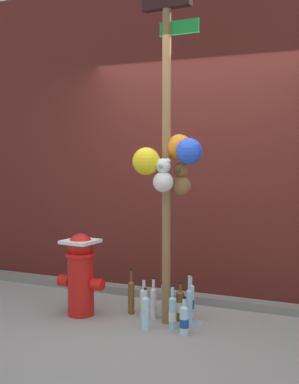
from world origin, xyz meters
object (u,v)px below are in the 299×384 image
bottle_1 (164,297)px  bottle_5 (154,302)px  bottle_8 (144,302)px  bottle_9 (189,304)px  bottle_3 (166,302)px  fire_hydrant (81,273)px  bottle_2 (184,319)px  memorial_post (169,132)px  bottle_0 (172,312)px  bottle_6 (180,305)px  bottle_10 (131,296)px  bottle_4 (191,300)px  bottle_7 (145,312)px

bottle_1 → bottle_5: bottle_5 is taller
bottle_8 → bottle_9: 0.44m
bottle_3 → bottle_9: (0.24, -0.06, 0.03)m
fire_hydrant → bottle_2: 1.09m
bottle_5 → memorial_post: bearing=-24.2°
bottle_5 → bottle_9: size_ratio=0.89×
bottle_0 → bottle_2: bottle_0 is taller
bottle_6 → bottle_1: bearing=141.4°
memorial_post → bottle_9: 1.52m
bottle_1 → bottle_6: (0.22, -0.18, -0.01)m
bottle_6 → bottle_10: size_ratio=0.83×
memorial_post → bottle_4: memorial_post is taller
bottle_7 → bottle_9: 0.42m
bottle_0 → bottle_8: bearing=151.9°
bottle_1 → memorial_post: bearing=-62.0°
fire_hydrant → bottle_0: size_ratio=2.02×
memorial_post → bottle_7: bearing=-124.5°
bottle_0 → bottle_6: size_ratio=1.08×
bottle_5 → bottle_8: size_ratio=1.06×
bottle_5 → bottle_10: bottle_10 is taller
bottle_1 → bottle_7: bottle_7 is taller
bottle_4 → bottle_9: (0.04, -0.17, 0.02)m
bottle_4 → bottle_5: bottle_4 is taller
fire_hydrant → bottle_5: size_ratio=2.00×
bottle_0 → bottle_5: size_ratio=0.99×
fire_hydrant → bottle_8: (0.56, 0.18, -0.26)m
bottle_6 → fire_hydrant: bearing=-166.7°
bottle_3 → bottle_8: size_ratio=1.05×
bottle_4 → fire_hydrant: bearing=-160.3°
memorial_post → bottle_3: (-0.09, 0.15, -1.53)m
fire_hydrant → bottle_7: size_ratio=2.12×
bottle_4 → bottle_7: (-0.25, -0.47, -0.00)m
bottle_1 → bottle_6: bearing=-38.6°
bottle_1 → bottle_10: bearing=-147.2°
bottle_4 → bottle_8: bottle_4 is taller
bottle_2 → bottle_3: size_ratio=0.83×
fire_hydrant → bottle_3: size_ratio=2.02×
bottle_6 → bottle_9: (0.10, -0.04, 0.03)m
memorial_post → bottle_2: (0.20, -0.17, -1.56)m
bottle_1 → bottle_0: bearing=-59.7°
fire_hydrant → bottle_3: bearing=16.8°
bottle_9 → bottle_1: bearing=146.1°
bottle_5 → bottle_6: bottle_5 is taller
fire_hydrant → bottle_0: (0.91, -0.01, -0.26)m
bottle_6 → bottle_8: bottle_8 is taller
bottle_10 → bottle_3: bearing=1.8°
bottle_8 → bottle_10: 0.16m
memorial_post → bottle_5: (-0.18, 0.08, -1.52)m
bottle_3 → bottle_8: 0.20m
bottle_3 → bottle_6: bearing=-6.1°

